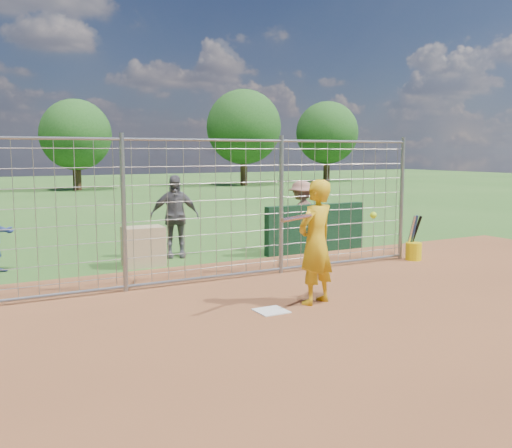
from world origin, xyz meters
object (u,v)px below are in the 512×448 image
bystander_b (175,216)px  bystander_c (301,216)px  bucket_with_bats (413,249)px  equipment_bin (143,246)px  batter (316,242)px

bystander_b → bystander_c: bystander_b is taller
bystander_b → bucket_with_bats: bystander_b is taller
equipment_bin → bystander_c: bearing=3.0°
batter → bystander_c: bearing=-137.9°
equipment_bin → bucket_with_bats: bearing=-19.8°
batter → bystander_c: size_ratio=1.16×
bystander_b → bystander_c: bearing=5.8°
batter → bucket_with_bats: (3.84, 1.89, -0.70)m
equipment_bin → bucket_with_bats: size_ratio=0.82×
batter → equipment_bin: batter is taller
bystander_b → bucket_with_bats: size_ratio=1.86×
bystander_b → bystander_c: (2.91, -0.59, -0.09)m
bystander_c → bucket_with_bats: (1.42, -2.19, -0.57)m
bystander_c → bystander_b: bearing=-31.4°
batter → equipment_bin: (-1.40, 4.05, -0.54)m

